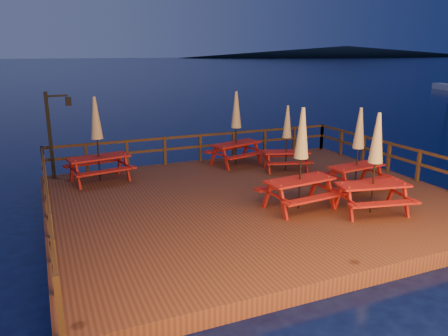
{
  "coord_description": "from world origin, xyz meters",
  "views": [
    {
      "loc": [
        -5.84,
        -11.23,
        4.76
      ],
      "look_at": [
        -0.78,
        0.6,
        1.25
      ],
      "focal_mm": 35.0,
      "sensor_mm": 36.0,
      "label": 1
    }
  ],
  "objects_px": {
    "lamp_post": "(54,127)",
    "picnic_table_0": "(301,157)",
    "picnic_table_1": "(236,127)",
    "picnic_table_2": "(287,137)"
  },
  "relations": [
    {
      "from": "lamp_post",
      "to": "picnic_table_0",
      "type": "xyz_separation_m",
      "value": [
        6.08,
        -5.91,
        -0.31
      ]
    },
    {
      "from": "picnic_table_0",
      "to": "picnic_table_1",
      "type": "height_order",
      "value": "picnic_table_0"
    },
    {
      "from": "picnic_table_1",
      "to": "picnic_table_2",
      "type": "height_order",
      "value": "picnic_table_1"
    },
    {
      "from": "lamp_post",
      "to": "picnic_table_0",
      "type": "height_order",
      "value": "lamp_post"
    },
    {
      "from": "picnic_table_1",
      "to": "picnic_table_2",
      "type": "distance_m",
      "value": 2.05
    },
    {
      "from": "lamp_post",
      "to": "picnic_table_1",
      "type": "xyz_separation_m",
      "value": [
        6.49,
        -0.73,
        -0.32
      ]
    },
    {
      "from": "lamp_post",
      "to": "picnic_table_1",
      "type": "height_order",
      "value": "lamp_post"
    },
    {
      "from": "picnic_table_0",
      "to": "picnic_table_1",
      "type": "bearing_deg",
      "value": 79.3
    },
    {
      "from": "lamp_post",
      "to": "picnic_table_1",
      "type": "distance_m",
      "value": 6.54
    },
    {
      "from": "picnic_table_0",
      "to": "lamp_post",
      "type": "bearing_deg",
      "value": 129.7
    }
  ]
}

